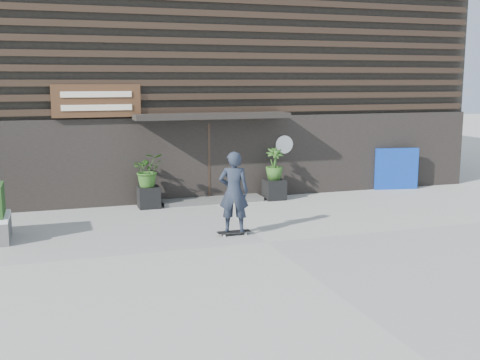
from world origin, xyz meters
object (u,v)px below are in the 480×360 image
object	(u,v)px
blue_tarp	(396,169)
planter_pot_right	(274,189)
skateboarder	(234,192)
planter_pot_left	(149,197)

from	to	relation	value
blue_tarp	planter_pot_right	bearing A→B (deg)	-165.47
planter_pot_right	skateboarder	xyz separation A→B (m)	(-2.41, -3.60, 0.73)
planter_pot_right	skateboarder	bearing A→B (deg)	-123.84
planter_pot_left	skateboarder	xyz separation A→B (m)	(1.39, -3.60, 0.73)
blue_tarp	skateboarder	world-z (taller)	skateboarder
planter_pot_left	planter_pot_right	xyz separation A→B (m)	(3.80, 0.00, 0.00)
planter_pot_right	blue_tarp	world-z (taller)	blue_tarp
blue_tarp	skateboarder	distance (m)	7.89
planter_pot_left	planter_pot_right	distance (m)	3.80
planter_pot_left	skateboarder	world-z (taller)	skateboarder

